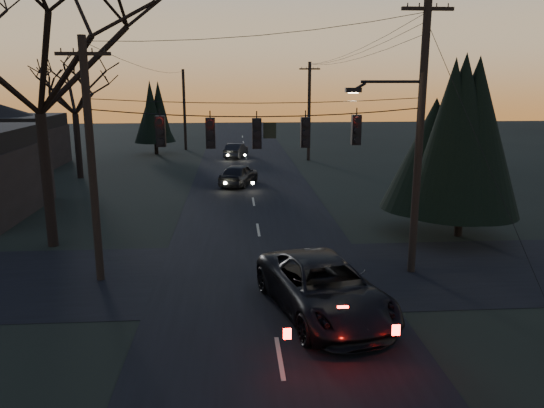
{
  "coord_description": "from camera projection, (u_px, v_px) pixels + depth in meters",
  "views": [
    {
      "loc": [
        -1.11,
        -8.46,
        7.11
      ],
      "look_at": [
        0.14,
        8.8,
        3.0
      ],
      "focal_mm": 35.0,
      "sensor_mm": 36.0,
      "label": 1
    }
  ],
  "objects": [
    {
      "name": "evergreen_dist",
      "position": [
        155.0,
        116.0,
        50.18
      ],
      "size": [
        3.34,
        3.34,
        6.08
      ],
      "color": "black",
      "rests_on": "ground"
    },
    {
      "name": "utility_pole_far_l",
      "position": [
        186.0,
        150.0,
        54.14
      ],
      "size": [
        0.3,
        0.3,
        8.0
      ],
      "primitive_type": null,
      "color": "black",
      "rests_on": "ground"
    },
    {
      "name": "utility_pole_left",
      "position": [
        101.0,
        280.0,
        19.21
      ],
      "size": [
        1.8,
        0.3,
        8.5
      ],
      "primitive_type": null,
      "color": "black",
      "rests_on": "ground"
    },
    {
      "name": "suv_near",
      "position": [
        324.0,
        288.0,
        16.22
      ],
      "size": [
        4.17,
        6.59,
        1.69
      ],
      "primitive_type": "imported",
      "rotation": [
        0.0,
        0.0,
        0.24
      ],
      "color": "black",
      "rests_on": "ground"
    },
    {
      "name": "span_signal_assembly",
      "position": [
        258.0,
        132.0,
        18.39
      ],
      "size": [
        11.5,
        0.44,
        1.52
      ],
      "color": "black",
      "rests_on": "ground"
    },
    {
      "name": "sedan_oncoming_a",
      "position": [
        239.0,
        175.0,
        36.01
      ],
      "size": [
        3.06,
        4.65,
        1.47
      ],
      "primitive_type": "imported",
      "rotation": [
        0.0,
        0.0,
        2.81
      ],
      "color": "black",
      "rests_on": "ground"
    },
    {
      "name": "utility_pole_far_r",
      "position": [
        308.0,
        160.0,
        47.19
      ],
      "size": [
        1.8,
        0.3,
        8.5
      ],
      "primitive_type": null,
      "color": "black",
      "rests_on": "ground"
    },
    {
      "name": "cross_road",
      "position": [
        266.0,
        275.0,
        19.63
      ],
      "size": [
        60.0,
        7.0,
        0.02
      ],
      "primitive_type": "cube",
      "color": "black",
      "rests_on": "ground"
    },
    {
      "name": "sedan_oncoming_b",
      "position": [
        236.0,
        151.0,
        48.6
      ],
      "size": [
        2.35,
        4.19,
        1.31
      ],
      "primitive_type": "imported",
      "rotation": [
        0.0,
        0.0,
        2.88
      ],
      "color": "black",
      "rests_on": "ground"
    },
    {
      "name": "main_road",
      "position": [
        255.0,
        210.0,
        29.33
      ],
      "size": [
        8.0,
        120.0,
        0.02
      ],
      "primitive_type": "cube",
      "color": "black",
      "rests_on": "ground"
    },
    {
      "name": "bare_tree_dist",
      "position": [
        73.0,
        88.0,
        37.36
      ],
      "size": [
        6.15,
        6.15,
        9.27
      ],
      "color": "black",
      "rests_on": "ground"
    },
    {
      "name": "evergreen_right",
      "position": [
        465.0,
        143.0,
        23.57
      ],
      "size": [
        4.91,
        4.91,
        7.42
      ],
      "color": "black",
      "rests_on": "ground"
    },
    {
      "name": "bare_tree_left",
      "position": [
        35.0,
        57.0,
        21.26
      ],
      "size": [
        10.42,
        10.42,
        11.39
      ],
      "color": "black",
      "rests_on": "ground"
    },
    {
      "name": "utility_pole_right",
      "position": [
        411.0,
        271.0,
        20.02
      ],
      "size": [
        5.0,
        0.3,
        10.0
      ],
      "primitive_type": null,
      "color": "black",
      "rests_on": "ground"
    },
    {
      "name": "house_left_far",
      "position": [
        0.0,
        136.0,
        42.86
      ],
      "size": [
        9.0,
        7.0,
        5.2
      ],
      "color": "black",
      "rests_on": "ground"
    }
  ]
}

